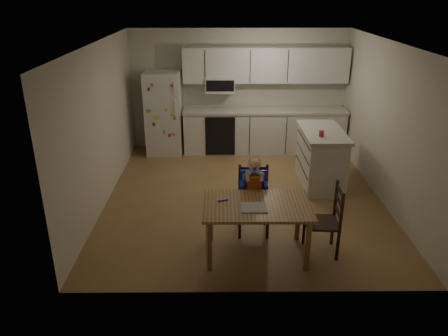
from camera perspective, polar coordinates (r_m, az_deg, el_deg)
room at (r=7.36m, az=2.55°, el=6.75°), size 4.52×5.01×2.51m
refrigerator at (r=9.15m, az=-7.84°, el=7.12°), size 0.72×0.70×1.70m
kitchen_run at (r=9.19m, az=5.11°, el=7.50°), size 3.37×0.62×2.15m
kitchen_island at (r=7.81m, az=12.53°, el=1.36°), size 0.70×1.34×0.99m
red_cup at (r=7.32m, az=12.62°, el=4.41°), size 0.08×0.08×0.10m
dining_table at (r=5.56m, az=4.32°, el=-5.67°), size 1.36×0.87×0.73m
napkin at (r=5.42m, az=3.92°, el=-5.18°), size 0.32×0.28×0.01m
toddler_spoon at (r=5.58m, az=-0.22°, el=-4.27°), size 0.12×0.06×0.02m
chair_booster at (r=6.08m, az=3.89°, el=-2.49°), size 0.43×0.43×1.13m
chair_side at (r=5.79m, az=13.66°, el=-6.10°), size 0.44×0.44×0.95m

